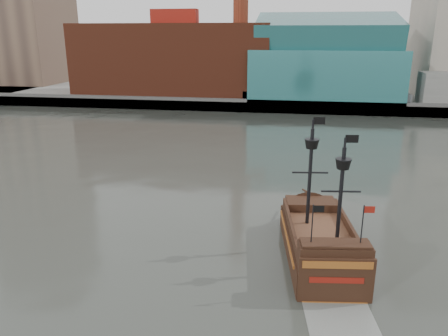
# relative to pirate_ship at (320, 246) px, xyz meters

# --- Properties ---
(ground) EXTENTS (400.00, 400.00, 0.00)m
(ground) POSITION_rel_pirate_ship_xyz_m (-6.83, -4.47, -0.95)
(ground) COLOR #2D2F2A
(ground) RESTS_ON ground
(promenade_far) EXTENTS (220.00, 60.00, 2.00)m
(promenade_far) POSITION_rel_pirate_ship_xyz_m (-6.83, 87.53, 0.05)
(promenade_far) COLOR slate
(promenade_far) RESTS_ON ground
(seawall) EXTENTS (220.00, 1.00, 2.60)m
(seawall) POSITION_rel_pirate_ship_xyz_m (-6.83, 58.03, 0.35)
(seawall) COLOR #4C4C49
(seawall) RESTS_ON ground
(pirate_ship) EXTENTS (5.92, 14.37, 10.44)m
(pirate_ship) POSITION_rel_pirate_ship_xyz_m (0.00, 0.00, 0.00)
(pirate_ship) COLOR black
(pirate_ship) RESTS_ON ground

